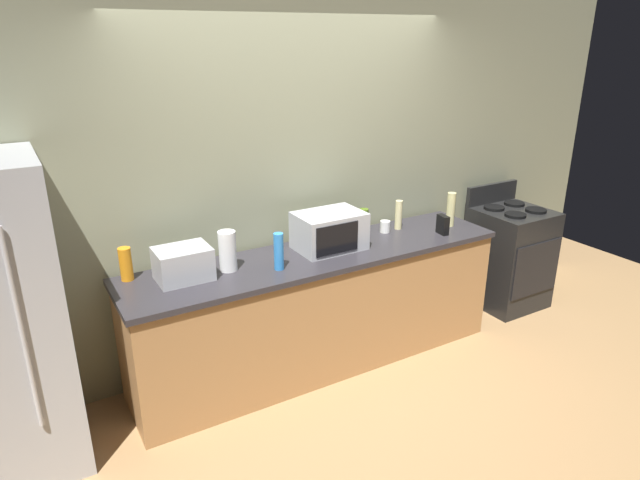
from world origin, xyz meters
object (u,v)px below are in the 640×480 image
object	(u,v)px
microwave	(329,231)
bottle_dish_soap	(126,264)
stove_range	(509,256)
bottle_olive_oil	(364,220)
toaster_oven	(183,264)
bottle_spray_cleaner	(279,251)
bottle_vinegar	(451,209)
cordless_phone	(443,225)
mug_white	(385,227)
paper_towel_roll	(228,251)
bottle_hand_soap	(399,215)

from	to	relation	value
microwave	bottle_dish_soap	bearing A→B (deg)	172.53
stove_range	bottle_olive_oil	bearing A→B (deg)	170.94
toaster_oven	bottle_spray_cleaner	distance (m)	0.62
bottle_vinegar	bottle_spray_cleaner	world-z (taller)	bottle_vinegar
cordless_phone	mug_white	size ratio (longest dim) A/B	1.65
bottle_olive_oil	bottle_spray_cleaner	size ratio (longest dim) A/B	0.72
paper_towel_roll	bottle_spray_cleaner	xyz separation A→B (m)	(0.29, -0.16, -0.01)
paper_towel_roll	bottle_vinegar	bearing A→B (deg)	-2.12
stove_range	paper_towel_roll	world-z (taller)	paper_towel_roll
bottle_olive_oil	toaster_oven	bearing A→B (deg)	-173.44
toaster_oven	bottle_olive_oil	world-z (taller)	toaster_oven
microwave	bottle_dish_soap	world-z (taller)	microwave
paper_towel_roll	cordless_phone	distance (m)	1.71
bottle_hand_soap	mug_white	size ratio (longest dim) A/B	2.56
stove_range	bottle_vinegar	world-z (taller)	bottle_vinegar
toaster_oven	bottle_olive_oil	size ratio (longest dim) A/B	1.87
stove_range	bottle_dish_soap	xyz separation A→B (m)	(-3.28, 0.23, 0.55)
bottle_hand_soap	bottle_dish_soap	world-z (taller)	bottle_hand_soap
toaster_oven	bottle_hand_soap	distance (m)	1.78
stove_range	paper_towel_roll	bearing A→B (deg)	178.92
paper_towel_roll	bottle_dish_soap	size ratio (longest dim) A/B	1.25
toaster_oven	bottle_vinegar	xyz separation A→B (m)	(2.18, -0.08, 0.03)
microwave	bottle_vinegar	xyz separation A→B (m)	(1.11, -0.07, 0.00)
toaster_oven	bottle_dish_soap	size ratio (longest dim) A/B	1.57
stove_range	bottle_dish_soap	distance (m)	3.34
cordless_phone	bottle_vinegar	size ratio (longest dim) A/B	0.54
toaster_oven	bottle_olive_oil	xyz separation A→B (m)	(1.51, 0.17, -0.01)
microwave	mug_white	world-z (taller)	microwave
paper_towel_roll	bottle_vinegar	xyz separation A→B (m)	(1.88, -0.07, 0.00)
toaster_oven	bottle_spray_cleaner	size ratio (longest dim) A/B	1.35
stove_range	microwave	xyz separation A→B (m)	(-1.89, 0.05, 0.57)
toaster_oven	bottle_spray_cleaner	xyz separation A→B (m)	(0.59, -0.17, 0.02)
cordless_phone	bottle_spray_cleaner	size ratio (longest dim) A/B	0.60
paper_towel_roll	toaster_oven	bearing A→B (deg)	178.07
mug_white	bottle_vinegar	bearing A→B (deg)	-14.95
microwave	toaster_oven	bearing A→B (deg)	179.35
bottle_olive_oil	bottle_hand_soap	world-z (taller)	bottle_hand_soap
bottle_hand_soap	mug_white	bearing A→B (deg)	-175.81
bottle_hand_soap	bottle_vinegar	bearing A→B (deg)	-20.92
microwave	bottle_hand_soap	xyz separation A→B (m)	(0.70, 0.09, -0.02)
microwave	bottle_spray_cleaner	size ratio (longest dim) A/B	1.91
toaster_oven	paper_towel_roll	distance (m)	0.30
bottle_vinegar	bottle_hand_soap	world-z (taller)	bottle_vinegar
bottle_olive_oil	paper_towel_roll	bearing A→B (deg)	-171.39
stove_range	cordless_phone	size ratio (longest dim) A/B	7.20
toaster_oven	paper_towel_roll	size ratio (longest dim) A/B	1.26
bottle_dish_soap	microwave	bearing A→B (deg)	-7.47
cordless_phone	bottle_vinegar	bearing A→B (deg)	39.44
bottle_olive_oil	stove_range	bearing A→B (deg)	-9.06
paper_towel_roll	bottle_dish_soap	xyz separation A→B (m)	(-0.61, 0.18, -0.03)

